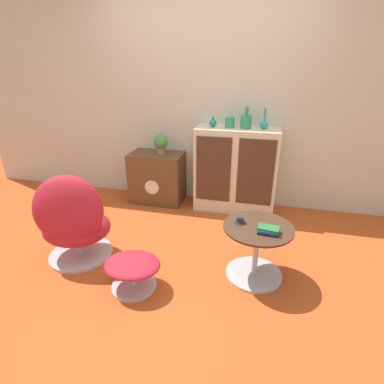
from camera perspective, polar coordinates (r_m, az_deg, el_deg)
ground_plane at (r=2.84m, az=-3.88°, el=-13.07°), size 12.00×12.00×0.00m
wall_back at (r=3.74m, az=2.62°, el=17.47°), size 6.40×0.06×2.60m
sideboard at (r=3.63m, az=8.31°, el=4.17°), size 0.95×0.40×1.01m
tv_console at (r=3.90m, az=-6.59°, el=2.75°), size 0.66×0.42×0.64m
egg_chair at (r=2.87m, az=-21.73°, el=-5.08°), size 0.72×0.68×0.86m
ottoman at (r=2.50m, az=-11.26°, el=-14.00°), size 0.45×0.39×0.26m
coffee_table at (r=2.59m, az=12.12°, el=-10.57°), size 0.57×0.57×0.48m
vase_leftmost at (r=3.53m, az=4.01°, el=13.01°), size 0.09×0.09×0.11m
vase_inner_left at (r=3.50m, az=7.21°, el=13.01°), size 0.11×0.11×0.12m
vase_inner_right at (r=3.48m, az=10.24°, el=13.15°), size 0.12×0.12×0.23m
vase_rightmost at (r=3.48m, az=13.57°, el=12.49°), size 0.09×0.09×0.23m
potted_plant at (r=3.74m, az=-5.97°, el=9.23°), size 0.17×0.17×0.24m
teacup at (r=2.50m, az=9.12°, el=-5.30°), size 0.10×0.10×0.05m
book_stack at (r=2.39m, az=14.33°, el=-7.06°), size 0.17×0.12×0.05m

